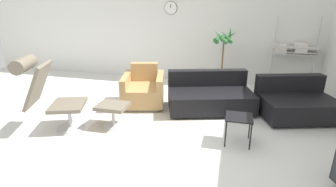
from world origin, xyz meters
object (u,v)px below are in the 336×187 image
Objects in this scene: potted_plant at (222,63)px; couch_second at (295,104)px; side_table at (239,120)px; armchair_red at (144,90)px; ottoman at (113,110)px; couch_low at (209,97)px; shelf_unit at (293,50)px; lounge_chair at (44,86)px.

couch_second is at bearing -42.13° from potted_plant.
couch_second is 1.59m from side_table.
side_table is at bearing 134.57° from armchair_red.
couch_second is (3.03, 1.18, -0.04)m from ottoman.
potted_plant is at bearing -113.34° from couch_low.
side_table is at bearing -80.84° from potted_plant.
shelf_unit is at bearing -111.66° from couch_second.
shelf_unit reaches higher than ottoman.
armchair_red is 2.20m from side_table.
shelf_unit is (3.17, 2.84, 0.66)m from ottoman.
ottoman is 2.03m from side_table.
couch_second is at bearing 167.66° from armchair_red.
couch_low is at bearing -16.08° from couch_second.
potted_plant is 1.62m from shelf_unit.
armchair_red reaches higher than couch_low.
couch_second is at bearing 163.92° from couch_low.
lounge_chair is 2.41× the size of ottoman.
potted_plant reaches higher than ottoman.
couch_low is 1.55m from couch_second.
potted_plant reaches higher than lounge_chair.
potted_plant is (1.47, 1.35, 0.36)m from armchair_red.
armchair_red reaches higher than couch_second.
armchair_red reaches higher than ottoman.
couch_low and couch_second have the same top height.
armchair_red is at bearing -137.46° from potted_plant.
armchair_red is at bearing -15.29° from couch_second.
shelf_unit reaches higher than lounge_chair.
couch_low is 1.06× the size of shelf_unit.
couch_low is (1.48, 1.15, -0.04)m from ottoman.
ottoman is 0.34× the size of potted_plant.
couch_second is (1.55, 0.02, -0.00)m from couch_low.
couch_second is 0.99× the size of potted_plant.
ottoman is (0.98, 0.36, -0.45)m from lounge_chair.
couch_low is 2.48m from shelf_unit.
shelf_unit reaches higher than potted_plant.
armchair_red reaches higher than side_table.
potted_plant is at bearing 99.16° from side_table.
couch_low is at bearing 114.41° from side_table.
couch_low reaches higher than ottoman.
side_table is at bearing -111.45° from shelf_unit.
lounge_chair is 5.24m from shelf_unit.
potted_plant reaches higher than armchair_red.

